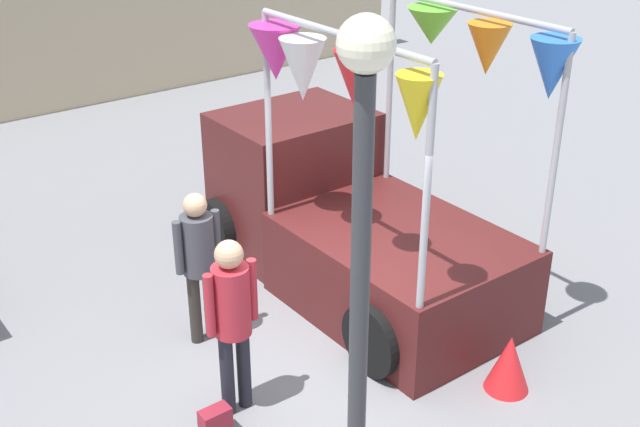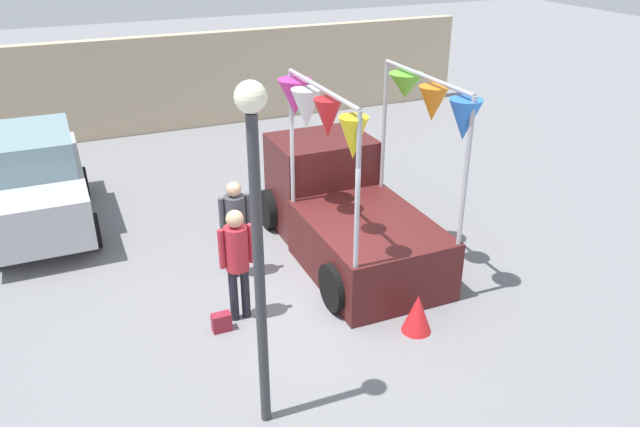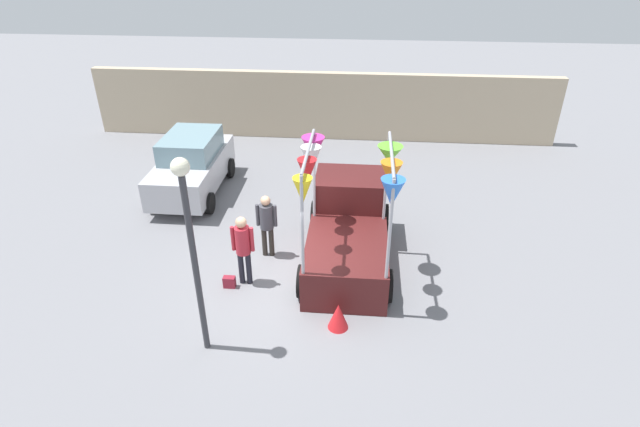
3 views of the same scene
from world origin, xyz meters
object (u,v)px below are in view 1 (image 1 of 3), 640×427
object	(u,v)px
person_vendor	(199,254)
handbag	(216,422)
person_customer	(232,311)
vendor_truck	(342,206)
folded_kite_bundle_crimson	(509,363)
street_lamp	(361,261)

from	to	relation	value
person_vendor	handbag	xyz separation A→B (m)	(-0.68, -1.40, -0.89)
person_customer	handbag	xyz separation A→B (m)	(-0.35, -0.20, -0.95)
handbag	vendor_truck	bearing A→B (deg)	30.21
vendor_truck	person_customer	size ratio (longest dim) A/B	2.25
person_vendor	folded_kite_bundle_crimson	bearing A→B (deg)	-52.65
handbag	street_lamp	distance (m)	3.19
handbag	folded_kite_bundle_crimson	size ratio (longest dim) A/B	0.47
person_customer	street_lamp	size ratio (longest dim) A/B	0.43
vendor_truck	street_lamp	distance (m)	4.74
handbag	person_customer	bearing A→B (deg)	29.74
folded_kite_bundle_crimson	street_lamp	bearing A→B (deg)	-162.88
vendor_truck	folded_kite_bundle_crimson	world-z (taller)	vendor_truck
person_customer	street_lamp	world-z (taller)	street_lamp
vendor_truck	person_customer	bearing A→B (deg)	-149.72
vendor_truck	person_vendor	distance (m)	2.02
person_customer	folded_kite_bundle_crimson	world-z (taller)	person_customer
street_lamp	handbag	bearing A→B (deg)	90.55
vendor_truck	folded_kite_bundle_crimson	size ratio (longest dim) A/B	6.72
person_customer	handbag	bearing A→B (deg)	-150.26
handbag	folded_kite_bundle_crimson	distance (m)	2.85
person_customer	person_vendor	world-z (taller)	person_customer
folded_kite_bundle_crimson	person_vendor	bearing A→B (deg)	127.35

